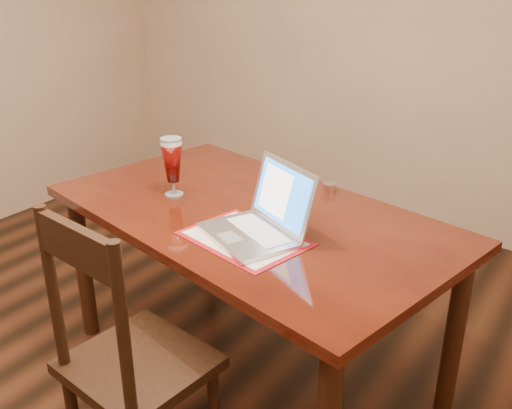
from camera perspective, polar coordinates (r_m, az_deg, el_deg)
The scene contains 2 objects.
dining_table at distance 2.39m, azimuth -0.76°, elevation -2.62°, with size 1.86×1.28×1.06m.
dining_chair at distance 2.05m, azimuth -12.55°, elevation -15.06°, with size 0.50×0.48×1.07m.
Camera 1 is at (1.46, -1.19, 1.75)m, focal length 40.00 mm.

